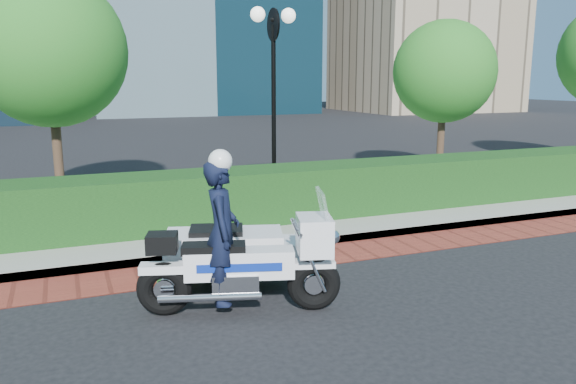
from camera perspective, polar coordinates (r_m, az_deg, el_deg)
name	(u,v)px	position (r m, az deg, el deg)	size (l,w,h in m)	color
ground	(339,290)	(7.87, 5.16, -9.90)	(120.00, 120.00, 0.00)	black
brick_strip	(296,258)	(9.15, 0.87, -6.73)	(60.00, 1.00, 0.01)	maroon
sidewalk	(222,200)	(13.26, -6.68, -0.78)	(60.00, 8.00, 0.15)	gray
hedge_main	(255,195)	(10.89, -3.40, -0.29)	(18.00, 1.20, 1.00)	black
lamppost	(274,74)	(12.51, -1.48, 11.88)	(1.02, 0.70, 4.21)	black
tree_b	(49,51)	(13.03, -23.08, 13.07)	(3.20, 3.20, 4.89)	#332319
tree_c	(444,72)	(16.34, 15.59, 11.67)	(2.80, 2.80, 4.30)	#332319
police_motorcycle	(231,250)	(7.28, -5.79, -5.86)	(2.48, 2.14, 2.05)	black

